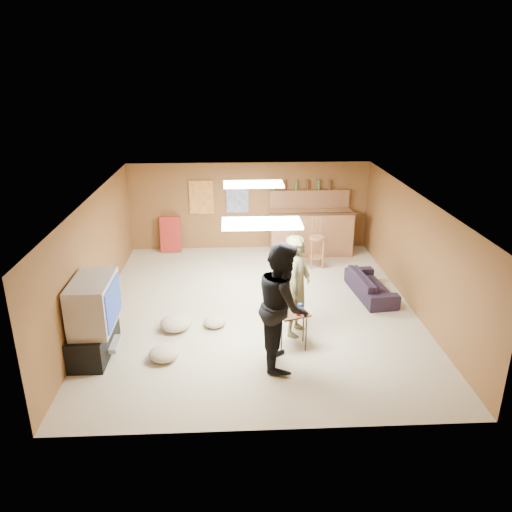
{
  "coord_description": "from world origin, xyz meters",
  "views": [
    {
      "loc": [
        -0.45,
        -8.7,
        4.37
      ],
      "look_at": [
        0.0,
        0.2,
        1.0
      ],
      "focal_mm": 35.0,
      "sensor_mm": 36.0,
      "label": 1
    }
  ],
  "objects_px": {
    "tv_body": "(94,303)",
    "bar_counter": "(311,233)",
    "person_olive": "(297,286)",
    "sofa": "(371,285)",
    "person_black": "(283,305)",
    "tray_table": "(293,330)"
  },
  "relations": [
    {
      "from": "bar_counter",
      "to": "sofa",
      "type": "distance_m",
      "value": 2.66
    },
    {
      "from": "tv_body",
      "to": "person_olive",
      "type": "relative_size",
      "value": 0.61
    },
    {
      "from": "tv_body",
      "to": "tray_table",
      "type": "distance_m",
      "value": 3.23
    },
    {
      "from": "person_black",
      "to": "tray_table",
      "type": "distance_m",
      "value": 0.85
    },
    {
      "from": "person_olive",
      "to": "sofa",
      "type": "height_order",
      "value": "person_olive"
    },
    {
      "from": "person_black",
      "to": "sofa",
      "type": "relative_size",
      "value": 1.28
    },
    {
      "from": "tv_body",
      "to": "person_black",
      "type": "xyz_separation_m",
      "value": [
        2.95,
        -0.41,
        0.1
      ]
    },
    {
      "from": "tv_body",
      "to": "sofa",
      "type": "relative_size",
      "value": 0.7
    },
    {
      "from": "person_olive",
      "to": "tray_table",
      "type": "relative_size",
      "value": 2.89
    },
    {
      "from": "person_olive",
      "to": "sofa",
      "type": "distance_m",
      "value": 2.34
    },
    {
      "from": "person_black",
      "to": "tray_table",
      "type": "relative_size",
      "value": 3.2
    },
    {
      "from": "person_olive",
      "to": "person_black",
      "type": "distance_m",
      "value": 0.99
    },
    {
      "from": "person_olive",
      "to": "tray_table",
      "type": "bearing_deg",
      "value": -170.44
    },
    {
      "from": "tv_body",
      "to": "bar_counter",
      "type": "relative_size",
      "value": 0.55
    },
    {
      "from": "sofa",
      "to": "person_olive",
      "type": "bearing_deg",
      "value": 124.04
    },
    {
      "from": "tv_body",
      "to": "person_olive",
      "type": "bearing_deg",
      "value": 8.8
    },
    {
      "from": "person_olive",
      "to": "bar_counter",
      "type": "bearing_deg",
      "value": 11.06
    },
    {
      "from": "person_olive",
      "to": "sofa",
      "type": "xyz_separation_m",
      "value": [
        1.72,
        1.44,
        -0.67
      ]
    },
    {
      "from": "sofa",
      "to": "person_black",
      "type": "bearing_deg",
      "value": 132.99
    },
    {
      "from": "bar_counter",
      "to": "sofa",
      "type": "xyz_separation_m",
      "value": [
        0.86,
        -2.5,
        -0.32
      ]
    },
    {
      "from": "tv_body",
      "to": "bar_counter",
      "type": "xyz_separation_m",
      "value": [
        4.15,
        4.45,
        -0.35
      ]
    },
    {
      "from": "person_olive",
      "to": "tray_table",
      "type": "xyz_separation_m",
      "value": [
        -0.11,
        -0.46,
        -0.59
      ]
    }
  ]
}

